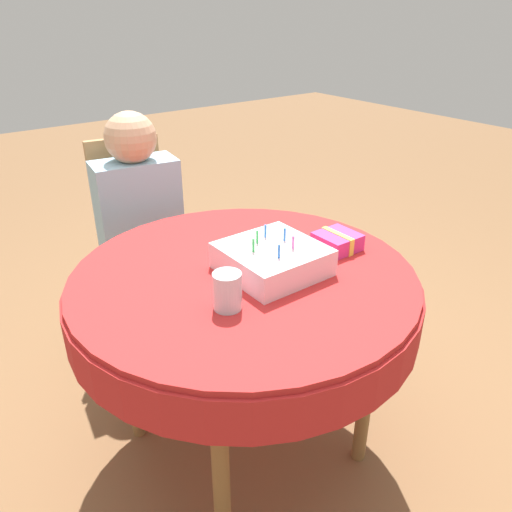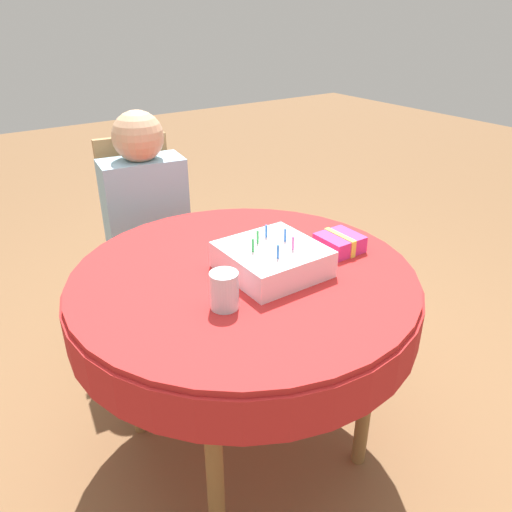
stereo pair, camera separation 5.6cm
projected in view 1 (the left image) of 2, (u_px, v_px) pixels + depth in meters
ground_plane at (246, 444)px, 1.92m from camera, size 12.00×12.00×0.00m
dining_table at (244, 296)px, 1.62m from camera, size 1.11×1.11×0.76m
chair at (138, 242)px, 2.34m from camera, size 0.41×0.41×0.99m
person at (141, 215)px, 2.19m from camera, size 0.38×0.31×1.13m
birthday_cake at (272, 259)px, 1.56m from camera, size 0.29×0.29×0.13m
drinking_glass at (227, 291)px, 1.37m from camera, size 0.08×0.08×0.11m
gift_box at (337, 241)px, 1.71m from camera, size 0.13×0.14×0.06m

